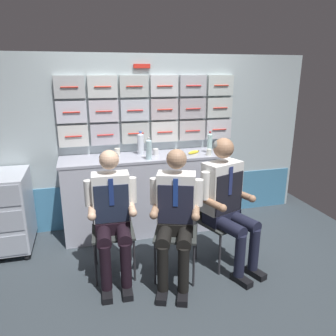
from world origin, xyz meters
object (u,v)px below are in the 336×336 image
folding_chair_left (112,220)px  water_bottle_clear (149,149)px  folding_chair_by_counter (215,211)px  folding_chair_right (177,221)px  crew_member_right (176,211)px  crew_member_left (112,211)px  coffee_cup_white (209,152)px  service_trolley (11,210)px  crew_member_by_counter (227,197)px  snack_banana (194,152)px

folding_chair_left → water_bottle_clear: 0.94m
folding_chair_by_counter → water_bottle_clear: bearing=130.5°
water_bottle_clear → folding_chair_right: bearing=-81.8°
crew_member_right → folding_chair_by_counter: crew_member_right is taller
crew_member_right → crew_member_left: bearing=162.3°
crew_member_left → coffee_cup_white: (1.25, 0.73, 0.32)m
folding_chair_by_counter → coffee_cup_white: bearing=74.9°
crew_member_right → coffee_cup_white: crew_member_right is taller
crew_member_left → coffee_cup_white: bearing=30.4°
coffee_cup_white → service_trolley: bearing=177.9°
crew_member_right → water_bottle_clear: crew_member_right is taller
service_trolley → crew_member_left: crew_member_left is taller
crew_member_left → crew_member_right: size_ratio=0.99×
folding_chair_by_counter → folding_chair_right: bearing=-166.8°
crew_member_by_counter → crew_member_right: bearing=-168.9°
crew_member_left → coffee_cup_white: 1.48m
service_trolley → crew_member_by_counter: crew_member_by_counter is taller
water_bottle_clear → service_trolley: bearing=177.1°
service_trolley → folding_chair_right: size_ratio=1.04×
folding_chair_left → snack_banana: size_ratio=4.98×
folding_chair_right → snack_banana: (0.47, 0.87, 0.46)m
folding_chair_left → folding_chair_by_counter: 1.07m
folding_chair_by_counter → snack_banana: (0.02, 0.77, 0.46)m
service_trolley → snack_banana: snack_banana is taller
crew_member_left → crew_member_right: (0.56, -0.18, 0.01)m
service_trolley → folding_chair_by_counter: bearing=-19.3°
crew_member_left → folding_chair_by_counter: (1.07, 0.08, -0.16)m
folding_chair_right → crew_member_by_counter: bearing=-4.6°
folding_chair_left → crew_member_by_counter: bearing=-11.7°
coffee_cup_white → snack_banana: (-0.16, 0.11, -0.02)m
service_trolley → water_bottle_clear: size_ratio=3.47×
snack_banana → service_trolley: bearing=-179.2°
crew_member_by_counter → snack_banana: crew_member_by_counter is taller
folding_chair_left → water_bottle_clear: (0.50, 0.57, 0.56)m
crew_member_right → snack_banana: crew_member_right is taller
water_bottle_clear → coffee_cup_white: water_bottle_clear is taller
folding_chair_by_counter → crew_member_by_counter: crew_member_by_counter is taller
coffee_cup_white → crew_member_right: bearing=-126.9°
crew_member_left → coffee_cup_white: crew_member_left is taller
crew_member_left → crew_member_right: 0.59m
crew_member_by_counter → service_trolley: bearing=157.8°
folding_chair_right → snack_banana: snack_banana is taller
service_trolley → coffee_cup_white: (2.28, -0.08, 0.53)m
crew_member_right → folding_chair_right: bearing=69.6°
crew_member_left → crew_member_by_counter: (1.12, -0.07, 0.05)m
crew_member_left → water_bottle_clear: size_ratio=4.87×
crew_member_by_counter → folding_chair_left: bearing=168.3°
water_bottle_clear → folding_chair_left: bearing=-131.0°
service_trolley → snack_banana: bearing=0.8°
service_trolley → folding_chair_right: service_trolley is taller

